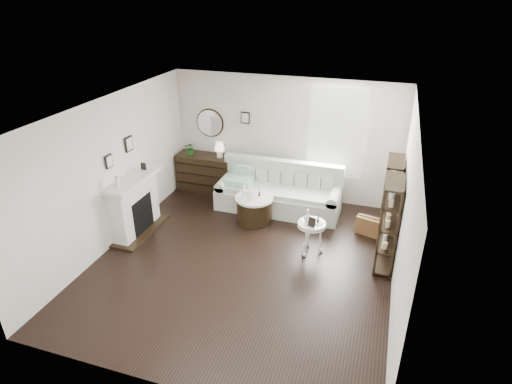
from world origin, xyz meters
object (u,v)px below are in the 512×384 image
(dresser, at_px, (206,172))
(sofa, at_px, (279,194))
(drum_table, at_px, (254,209))
(pedestal_table, at_px, (312,225))

(dresser, bearing_deg, sofa, -11.71)
(dresser, height_order, drum_table, dresser)
(drum_table, bearing_deg, sofa, 63.66)
(dresser, distance_m, pedestal_table, 3.40)
(drum_table, height_order, pedestal_table, pedestal_table)
(dresser, height_order, pedestal_table, dresser)
(pedestal_table, bearing_deg, dresser, 147.31)
(pedestal_table, bearing_deg, drum_table, 149.86)
(sofa, relative_size, pedestal_table, 4.28)
(sofa, xyz_separation_m, pedestal_table, (0.98, -1.44, 0.22))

